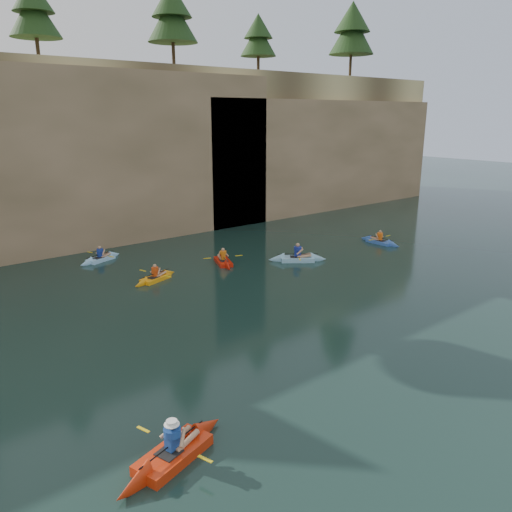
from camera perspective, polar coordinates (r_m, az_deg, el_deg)
ground at (r=16.32m, az=11.61°, el=-15.14°), size 160.00×160.00×0.00m
cliff at (r=40.31m, az=-23.13°, el=11.39°), size 70.00×16.00×12.00m
cliff_slab_center at (r=34.01m, az=-16.26°, el=10.89°), size 24.00×2.40×11.40m
cliff_slab_east at (r=45.62m, az=8.10°, el=11.51°), size 26.00×2.40×9.84m
sea_cave_center at (r=32.17m, az=-25.10°, el=2.34°), size 3.50×1.00×3.20m
sea_cave_east at (r=37.66m, az=-4.12°, el=6.62°), size 5.00×1.00×4.50m
main_kayaker at (r=13.55m, az=-9.43°, el=-21.34°), size 3.77×2.40×1.38m
kayaker_orange at (r=26.40m, az=-11.42°, el=-2.48°), size 2.96×2.11×1.10m
kayaker_ltblue_near at (r=29.33m, az=4.76°, el=-0.28°), size 3.23×2.68×1.35m
kayaker_red_far at (r=28.84m, az=-3.77°, el=-0.59°), size 2.17×3.19×1.16m
kayaker_ltblue_mid at (r=30.71m, az=-17.34°, el=-0.27°), size 3.02×2.13×1.13m
kayaker_blue_east at (r=34.26m, az=13.94°, el=1.63°), size 2.23×3.16×1.12m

